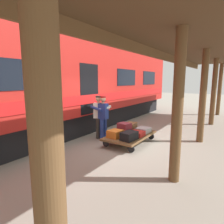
{
  "coord_description": "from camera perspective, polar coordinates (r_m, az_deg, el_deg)",
  "views": [
    {
      "loc": [
        -3.34,
        5.97,
        2.3
      ],
      "look_at": [
        0.51,
        0.17,
        1.15
      ],
      "focal_mm": 30.71,
      "sensor_mm": 36.0,
      "label": 1
    }
  ],
  "objects": [
    {
      "name": "suitcase_gray_aluminum",
      "position": [
        7.55,
        9.33,
        -5.29
      ],
      "size": [
        0.48,
        0.54,
        0.18
      ],
      "primitive_type": "cube",
      "rotation": [
        0.0,
        0.0,
        -0.04
      ],
      "color": "#9EA0A5",
      "rests_on": "luggage_cart"
    },
    {
      "name": "suitcase_maroon_trunk",
      "position": [
        7.29,
        3.41,
        -5.68
      ],
      "size": [
        0.55,
        0.54,
        0.19
      ],
      "primitive_type": "cube",
      "rotation": [
        0.0,
        0.0,
        -0.15
      ],
      "color": "maroon",
      "rests_on": "luggage_cart"
    },
    {
      "name": "suitcase_brown_leather",
      "position": [
        7.77,
        5.57,
        -4.34
      ],
      "size": [
        0.46,
        0.65,
        0.3
      ],
      "primitive_type": "cube",
      "rotation": [
        0.0,
        0.0,
        0.13
      ],
      "color": "brown",
      "rests_on": "luggage_cart"
    },
    {
      "name": "suitcase_burgundy_valise",
      "position": [
        7.25,
        3.7,
        -4.13
      ],
      "size": [
        0.48,
        0.46,
        0.21
      ],
      "primitive_type": "cube",
      "rotation": [
        0.0,
        0.0,
        -0.14
      ],
      "color": "maroon",
      "rests_on": "suitcase_maroon_trunk"
    },
    {
      "name": "suitcase_red_plastic",
      "position": [
        7.04,
        7.39,
        -6.38
      ],
      "size": [
        0.49,
        0.48,
        0.17
      ],
      "primitive_type": "cube",
      "rotation": [
        0.0,
        0.0,
        -0.0
      ],
      "color": "#AD231E",
      "rests_on": "luggage_cart"
    },
    {
      "name": "ground_plane",
      "position": [
        7.22,
        4.17,
        -9.22
      ],
      "size": [
        60.0,
        60.0,
        0.0
      ],
      "primitive_type": "plane",
      "color": "gray"
    },
    {
      "name": "luggage_cart",
      "position": [
        7.2,
        5.35,
        -7.04
      ],
      "size": [
        1.25,
        2.1,
        0.31
      ],
      "color": "brown",
      "rests_on": "ground_plane"
    },
    {
      "name": "train_car",
      "position": [
        8.86,
        -14.18,
        7.56
      ],
      "size": [
        3.02,
        17.37,
        4.0
      ],
      "color": "#B21E19",
      "rests_on": "ground_plane"
    },
    {
      "name": "platform_canopy",
      "position": [
        6.16,
        23.46,
        17.77
      ],
      "size": [
        3.2,
        17.97,
        3.56
      ],
      "color": "brown",
      "rests_on": "ground_plane"
    },
    {
      "name": "suitcase_black_hardshell",
      "position": [
        6.53,
        5.14,
        -7.09
      ],
      "size": [
        0.45,
        0.63,
        0.28
      ],
      "primitive_type": "cube",
      "rotation": [
        0.0,
        0.0,
        -0.11
      ],
      "color": "black",
      "rests_on": "luggage_cart"
    },
    {
      "name": "suitcase_orange_carryall",
      "position": [
        6.81,
        0.96,
        -6.48
      ],
      "size": [
        0.48,
        0.52,
        0.25
      ],
      "primitive_type": "cube",
      "rotation": [
        0.0,
        0.0,
        -0.09
      ],
      "color": "#CC6B23",
      "rests_on": "luggage_cart"
    },
    {
      "name": "porter_by_door",
      "position": [
        7.63,
        -3.91,
        -1.01
      ],
      "size": [
        0.74,
        0.6,
        1.7
      ],
      "color": "#332D28",
      "rests_on": "ground_plane"
    },
    {
      "name": "porter_in_overalls",
      "position": [
        7.49,
        -2.75,
        -1.2
      ],
      "size": [
        0.67,
        0.43,
        1.7
      ],
      "color": "navy",
      "rests_on": "ground_plane"
    }
  ]
}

